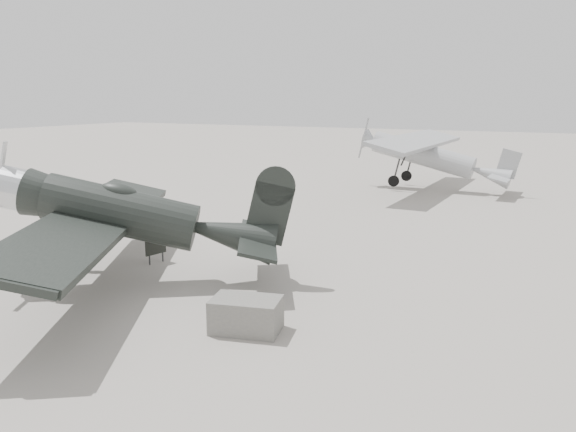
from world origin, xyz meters
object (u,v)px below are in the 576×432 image
at_px(lowwing_monoplane, 136,216).
at_px(highwing_monoplane, 429,151).
at_px(equipment_block, 246,315).
at_px(sign_board, 155,243).

distance_m(lowwing_monoplane, highwing_monoplane, 21.08).
relative_size(highwing_monoplane, equipment_block, 8.02).
bearing_deg(sign_board, highwing_monoplane, 90.34).
distance_m(highwing_monoplane, equipment_block, 22.44).
bearing_deg(highwing_monoplane, equipment_block, -85.63).
xyz_separation_m(lowwing_monoplane, sign_board, (-0.86, 1.80, -1.31)).
bearing_deg(lowwing_monoplane, equipment_block, -48.23).
xyz_separation_m(highwing_monoplane, equipment_block, (1.00, -22.34, -1.86)).
height_order(highwing_monoplane, sign_board, highwing_monoplane).
relative_size(lowwing_monoplane, highwing_monoplane, 0.87).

